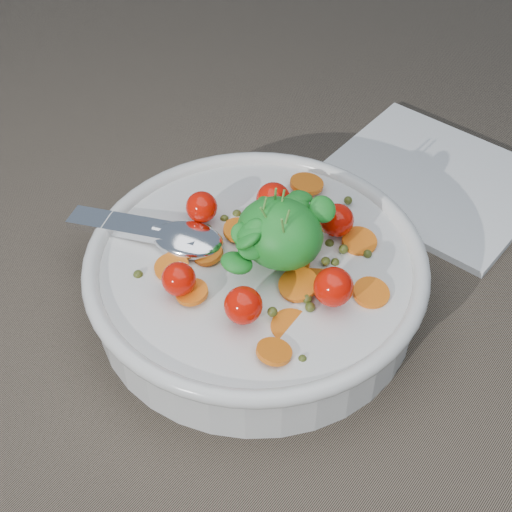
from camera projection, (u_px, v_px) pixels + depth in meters
The scene contains 3 objects.
ground at pixel (296, 291), 0.59m from camera, with size 6.00×6.00×0.00m, color #685B4A.
bowl at pixel (257, 277), 0.56m from camera, with size 0.26×0.24×0.10m.
napkin at pixel (433, 181), 0.68m from camera, with size 0.17×0.15×0.01m, color white.
Camera 1 is at (0.22, -0.34, 0.44)m, focal length 55.00 mm.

